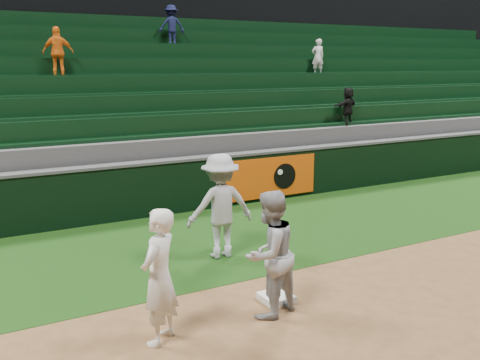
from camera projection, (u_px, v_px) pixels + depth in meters
name	position (u px, v px, depth m)	size (l,w,h in m)	color
ground	(277.00, 303.00, 7.68)	(70.00, 70.00, 0.00)	brown
foul_grass	(193.00, 243.00, 10.25)	(36.00, 4.20, 0.01)	black
first_base	(276.00, 298.00, 7.74)	(0.43, 0.43, 0.10)	silver
first_baseman	(159.00, 277.00, 6.44)	(0.62, 0.41, 1.70)	white
baserunner	(269.00, 254.00, 7.15)	(0.85, 0.66, 1.74)	#9DA0A7
base_coach	(220.00, 206.00, 9.32)	(1.19, 0.69, 1.85)	#A2A5B0
field_wall	(154.00, 188.00, 12.01)	(36.00, 0.45, 1.25)	black
stadium_seating	(106.00, 124.00, 15.01)	(36.00, 5.95, 5.13)	#3B3B3E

